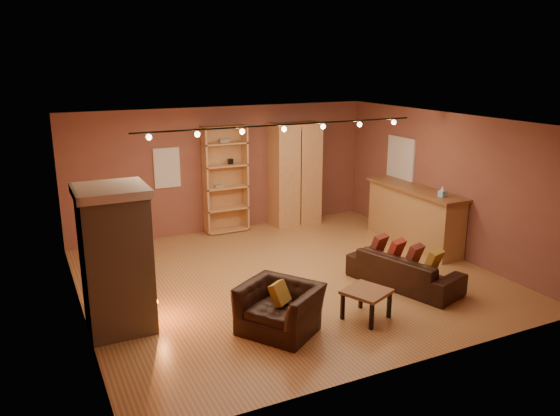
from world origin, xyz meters
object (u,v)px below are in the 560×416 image
bookcase (224,178)px  armoire (295,174)px  coffee_table (366,294)px  bar_counter (414,216)px  armchair (280,301)px  fireplace (116,259)px  loveseat (404,264)px

bookcase → armoire: 1.70m
armoire → coffee_table: size_ratio=3.00×
bar_counter → armchair: bearing=-152.1°
fireplace → armoire: bearing=37.1°
fireplace → bookcase: bookcase is taller
loveseat → armchair: armchair is taller
bar_counter → fireplace: bearing=-169.9°
armchair → fireplace: bearing=-152.7°
loveseat → armchair: size_ratio=1.61×
fireplace → loveseat: bearing=-6.9°
bookcase → bar_counter: (3.24, -2.61, -0.60)m
bookcase → bar_counter: 4.20m
fireplace → armchair: fireplace is taller
coffee_table → loveseat: bearing=30.0°
bookcase → armoire: bearing=-6.0°
fireplace → loveseat: size_ratio=1.03×
loveseat → coffee_table: loveseat is taller
bookcase → bar_counter: bookcase is taller
bar_counter → armchair: (-4.20, -2.22, -0.15)m
bookcase → armchair: (-0.96, -4.83, -0.75)m
fireplace → armchair: size_ratio=1.66×
bar_counter → coffee_table: (-2.86, -2.44, -0.23)m
armoire → armchair: size_ratio=1.88×
fireplace → loveseat: fireplace is taller
bookcase → bar_counter: bearing=-38.8°
loveseat → armchair: 2.70m
bookcase → bar_counter: size_ratio=0.93×
armoire → bar_counter: (1.56, -2.43, -0.58)m
armoire → armchair: bearing=-119.6°
armoire → coffee_table: 5.10m
fireplace → bookcase: (3.00, 3.72, 0.16)m
armoire → coffee_table: (-1.30, -4.87, -0.81)m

